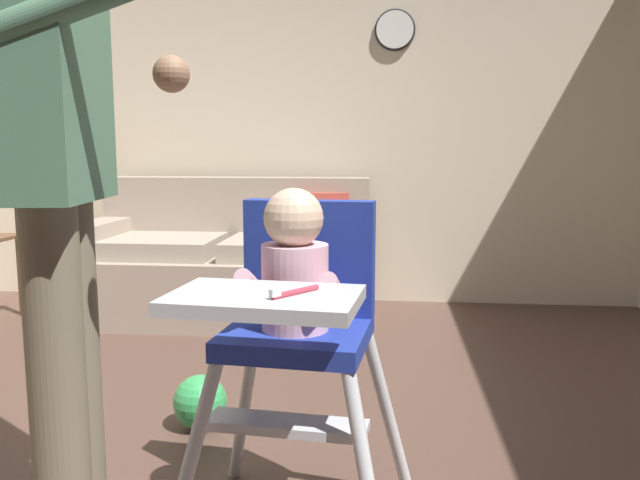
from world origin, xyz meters
The scene contains 7 objects.
ground centered at (0.00, 0.00, -0.05)m, with size 6.33×6.42×0.10m, color #4E372E.
wall_far centered at (0.00, 2.44, 1.26)m, with size 5.53×0.06×2.51m, color beige.
couch centered at (-0.29, 1.92, 0.33)m, with size 1.77×0.86×0.86m.
high_chair centered at (0.46, -0.36, 0.65)m, with size 0.66×0.77×0.95m.
adult_standing centered at (-0.12, -0.44, 0.96)m, with size 0.56×0.50×1.69m.
toy_ball_second centered at (0.00, 0.29, 0.10)m, with size 0.20×0.20×0.20m, color green.
wall_clock centered at (0.73, 2.40, 1.81)m, with size 0.26×0.04×0.26m.
Camera 1 is at (0.69, -1.95, 1.04)m, focal length 35.88 mm.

